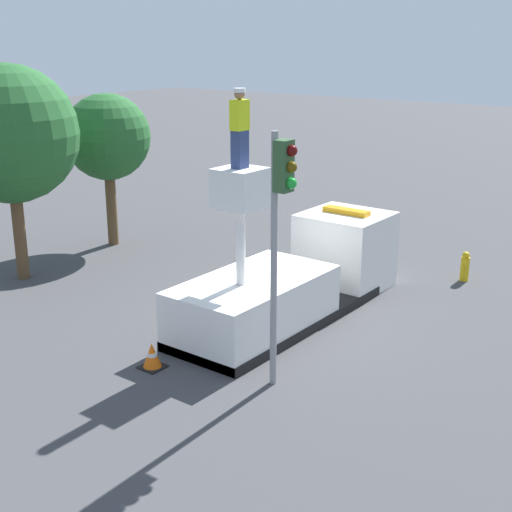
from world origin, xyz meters
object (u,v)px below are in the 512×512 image
worker (240,128)px  traffic_light_pole (280,211)px  bucket_truck (294,281)px  fire_hydrant (465,267)px  tree_left_bg (9,135)px  traffic_cone_rear (152,356)px  tree_right_bg (107,138)px

worker → traffic_light_pole: worker is taller
bucket_truck → traffic_light_pole: (-3.52, -2.03, 2.86)m
traffic_light_pole → fire_hydrant: size_ratio=5.91×
worker → traffic_light_pole: 2.75m
worker → tree_left_bg: tree_left_bg is taller
bucket_truck → tree_left_bg: tree_left_bg is taller
worker → traffic_cone_rear: 5.37m
tree_left_bg → tree_right_bg: size_ratio=1.21×
traffic_light_pole → tree_left_bg: tree_left_bg is taller
tree_left_bg → tree_right_bg: tree_left_bg is taller
traffic_light_pole → fire_hydrant: bearing=-3.7°
traffic_cone_rear → tree_left_bg: bearing=75.1°
traffic_cone_rear → tree_right_bg: size_ratio=0.11×
bucket_truck → traffic_light_pole: 4.97m
bucket_truck → traffic_cone_rear: (-4.54, 0.65, -0.61)m
worker → tree_right_bg: worker is taller
traffic_cone_rear → worker: bearing=-15.6°
traffic_cone_rear → tree_left_bg: tree_left_bg is taller
traffic_light_pole → tree_left_bg: (0.95, 10.13, 0.56)m
bucket_truck → tree_left_bg: size_ratio=1.21×
tree_right_bg → bucket_truck: bearing=-100.1°
traffic_cone_rear → traffic_light_pole: bearing=-69.1°
bucket_truck → tree_right_bg: tree_right_bg is taller
traffic_light_pole → tree_right_bg: (5.08, 10.73, -0.04)m
traffic_light_pole → tree_left_bg: 10.19m
worker → traffic_light_pole: (-1.31, -2.03, -1.32)m
tree_right_bg → traffic_cone_rear: bearing=-127.2°
bucket_truck → tree_left_bg: 9.16m
bucket_truck → traffic_light_pole: traffic_light_pole is taller
fire_hydrant → traffic_cone_rear: bearing=161.6°
tree_right_bg → tree_left_bg: bearing=-171.8°
fire_hydrant → tree_right_bg: tree_right_bg is taller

